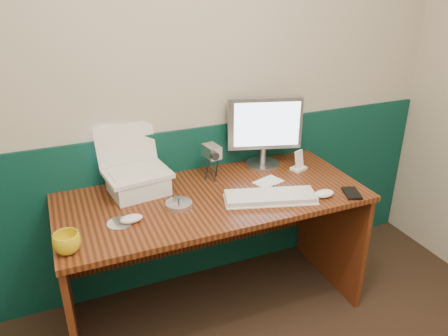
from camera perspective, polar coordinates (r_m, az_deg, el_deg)
name	(u,v)px	position (r m, az deg, el deg)	size (l,w,h in m)	color
back_wall	(165,87)	(2.40, -7.72, 10.42)	(3.50, 0.04, 2.50)	#B9B09C
wainscot	(172,210)	(2.67, -6.75, -5.43)	(3.48, 0.02, 1.00)	#062E2E
desk	(214,255)	(2.48, -1.36, -11.23)	(1.60, 0.70, 0.75)	#351809
laptop_riser	(138,184)	(2.34, -11.14, -2.06)	(0.28, 0.24, 0.10)	silver
laptop	(135,152)	(2.26, -11.51, 2.09)	(0.32, 0.25, 0.27)	silver
monitor	(264,132)	(2.56, 5.20, 4.75)	(0.43, 0.12, 0.43)	#A7A7AB
keyboard	(270,197)	(2.25, 6.07, -3.84)	(0.46, 0.15, 0.03)	silver
mouse_right	(324,194)	(2.32, 12.93, -3.28)	(0.11, 0.07, 0.04)	white
mouse_left	(131,219)	(2.09, -12.01, -6.50)	(0.11, 0.06, 0.04)	silver
mug	(67,243)	(1.94, -19.82, -9.20)	(0.11, 0.11, 0.09)	gold
camcorder	(212,164)	(2.42, -1.59, 0.46)	(0.08, 0.11, 0.18)	#B4B4B9
cd_spindle	(179,205)	(2.18, -5.92, -4.81)	(0.13, 0.13, 0.03)	silver
cd_loose_a	(120,223)	(2.10, -13.45, -6.98)	(0.12, 0.12, 0.00)	#B4BCC5
pen	(270,191)	(2.33, 6.02, -2.99)	(0.01, 0.01, 0.14)	black
papers	(268,182)	(2.43, 5.78, -1.81)	(0.15, 0.10, 0.00)	white
dock	(298,168)	(2.60, 9.70, -0.05)	(0.09, 0.06, 0.02)	white
music_player	(299,159)	(2.58, 9.79, 1.15)	(0.06, 0.01, 0.10)	white
pda	(352,193)	(2.38, 16.35, -3.19)	(0.07, 0.13, 0.01)	black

